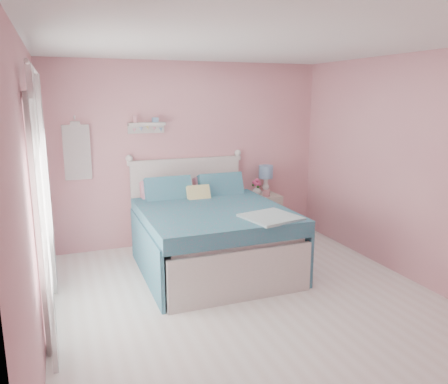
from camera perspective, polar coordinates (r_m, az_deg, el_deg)
floor at (r=4.71m, az=3.78°, el=-14.40°), size 4.50×4.50×0.00m
room_shell at (r=4.23m, az=4.08°, el=5.10°), size 4.50×4.50×4.50m
bed at (r=5.53m, az=-1.93°, el=-5.55°), size 1.70×2.16×1.25m
nightstand at (r=6.72m, az=5.08°, el=-3.07°), size 0.46×0.45×0.66m
table_lamp at (r=6.68m, az=5.49°, el=2.37°), size 0.22×0.22×0.43m
vase at (r=6.61m, az=4.30°, el=0.26°), size 0.18×0.18×0.14m
teacup at (r=6.51m, az=5.53°, el=-0.19°), size 0.11×0.11×0.09m
roses at (r=6.59m, az=4.31°, el=1.20°), size 0.14×0.11×0.12m
wall_shelf at (r=6.12m, az=-10.13°, el=8.61°), size 0.50×0.15×0.25m
hanging_dress at (r=6.04m, az=-18.64°, el=4.91°), size 0.34×0.03×0.72m
french_door at (r=4.34m, az=-22.83°, el=-2.52°), size 0.04×1.32×2.16m
curtain_near at (r=3.59m, az=-22.49°, el=-3.73°), size 0.04×0.40×2.32m
curtain_far at (r=5.04m, az=-22.14°, el=0.74°), size 0.04×0.40×2.32m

